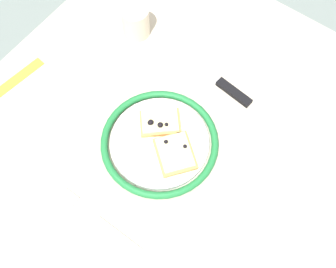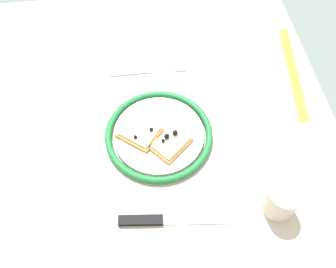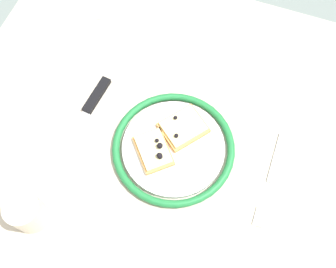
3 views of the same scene
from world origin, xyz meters
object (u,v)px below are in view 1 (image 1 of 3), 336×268
knife (222,84)px  cup (136,21)px  dining_table (157,167)px  pizza_slice_near (175,153)px  plate (160,142)px  pizza_slice_far (160,122)px  fork (100,221)px

knife → cup: size_ratio=3.12×
dining_table → pizza_slice_near: (0.01, -0.04, 0.11)m
plate → pizza_slice_far: bearing=36.1°
pizza_slice_near → fork: pizza_slice_near is taller
pizza_slice_far → knife: (0.17, -0.05, -0.02)m
knife → plate: bearing=172.4°
knife → fork: bearing=176.8°
knife → fork: 0.40m
pizza_slice_far → fork: bearing=-173.0°
dining_table → knife: size_ratio=4.22×
pizza_slice_near → pizza_slice_far: (0.04, 0.07, 0.00)m
dining_table → knife: 0.24m
plate → cup: cup is taller
plate → fork: 0.20m
pizza_slice_near → knife: (0.21, 0.02, -0.02)m
plate → dining_table: bearing=-165.1°
pizza_slice_near → fork: size_ratio=0.56×
dining_table → fork: (-0.18, 0.00, 0.09)m
plate → knife: bearing=-7.6°
pizza_slice_far → cup: bearing=49.3°
pizza_slice_far → cup: (0.17, 0.20, 0.02)m
cup → pizza_slice_far: bearing=-130.7°
pizza_slice_near → pizza_slice_far: bearing=60.5°
pizza_slice_near → pizza_slice_far: 0.08m
pizza_slice_far → plate: bearing=-143.9°
knife → cup: cup is taller
fork → cup: size_ratio=2.60×
pizza_slice_far → fork: 0.24m
pizza_slice_far → fork: pizza_slice_far is taller
dining_table → fork: bearing=179.7°
dining_table → cup: cup is taller
dining_table → pizza_slice_far: bearing=29.1°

